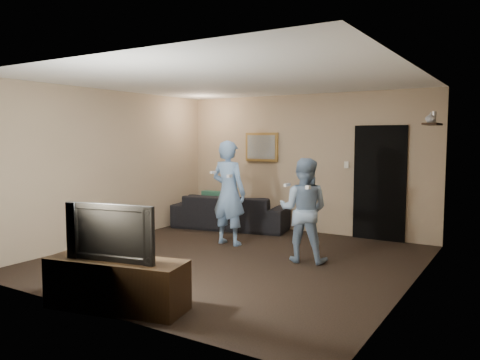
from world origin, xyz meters
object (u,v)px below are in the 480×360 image
Objects in this scene: television at (115,231)px; wii_player_left at (229,193)px; wii_player_right at (304,210)px; sofa at (231,212)px; tv_console at (117,284)px.

wii_player_left is (-0.60, 3.09, 0.05)m from television.
wii_player_right is (0.91, 2.75, -0.07)m from television.
wii_player_left reaches higher than sofa.
tv_console is at bearing 0.00° from television.
wii_player_left reaches higher than wii_player_right.
television is at bearing -108.21° from wii_player_right.
sofa is 2.19× the size of television.
sofa reaches higher than tv_console.
sofa is 2.73m from wii_player_right.
wii_player_right is at bearing 134.28° from sofa.
wii_player_left is at bearing 167.58° from wii_player_right.
television is 0.59× the size of wii_player_left.
wii_player_right is at bearing -12.42° from wii_player_left.
television is 0.69× the size of wii_player_right.
wii_player_left is 1.55m from wii_player_right.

